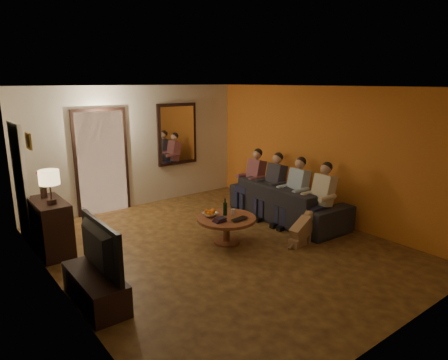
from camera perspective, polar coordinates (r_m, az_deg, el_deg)
floor at (r=6.71m, az=-0.47°, el=-9.61°), size 5.00×6.00×0.01m
ceiling at (r=6.15m, az=-0.52°, el=13.18°), size 5.00×6.00×0.01m
back_wall at (r=8.84m, az=-12.38°, el=4.63°), size 5.00×0.02×2.60m
front_wall at (r=4.40m, az=24.00°, el=-5.64°), size 5.00×0.02×2.60m
left_wall at (r=5.24m, az=-22.85°, el=-2.50°), size 0.02×6.00×2.60m
right_wall at (r=8.04m, az=13.88°, el=3.64°), size 0.02×6.00×2.60m
orange_accent at (r=8.03m, az=13.83°, el=3.63°), size 0.01×6.00×2.60m
kitchen_doorway at (r=8.56m, az=-17.06°, el=2.34°), size 1.00×0.06×2.10m
door_trim at (r=8.55m, az=-17.04°, el=2.33°), size 1.12×0.04×2.22m
fridge_glimpse at (r=8.68m, az=-15.47°, el=1.60°), size 0.45×0.03×1.70m
mirror_frame at (r=9.24m, az=-6.71°, el=6.51°), size 1.00×0.05×1.40m
mirror_glass at (r=9.22m, az=-6.61°, el=6.49°), size 0.86×0.02×1.26m
white_door at (r=7.50m, az=-27.03°, el=-0.42°), size 0.06×0.85×2.04m
framed_art at (r=6.38m, az=-26.17°, el=5.02°), size 0.03×0.28×0.24m
art_canvas at (r=6.38m, az=-26.04°, el=5.04°), size 0.01×0.22×0.18m
dresser at (r=6.94m, az=-23.49°, el=-6.17°), size 0.45×0.97×0.87m
table_lamp at (r=6.54m, az=-23.60°, el=-0.93°), size 0.30×0.30×0.54m
flower_vase at (r=6.97m, az=-24.47°, el=-0.58°), size 0.14×0.14×0.44m
tv_stand at (r=5.35m, az=-17.88°, el=-14.49°), size 0.45×1.18×0.39m
tv at (r=5.13m, az=-18.32°, el=-9.30°), size 1.15×0.15×0.66m
sofa at (r=8.02m, az=9.00°, el=-2.99°), size 2.57×1.10×0.74m
person_a at (r=7.32m, az=13.64°, el=-2.99°), size 0.60×0.40×1.20m
person_b at (r=7.69m, az=10.17°, el=-1.99°), size 0.60×0.40×1.20m
person_c at (r=8.09m, az=7.03°, el=-1.08°), size 0.60×0.40×1.20m
person_d at (r=8.51m, az=4.20°, el=-0.25°), size 0.60×0.40×1.20m
dog at (r=6.86m, az=11.03°, el=-6.82°), size 0.59×0.31×0.56m
coffee_table at (r=6.83m, az=0.34°, el=-7.14°), size 1.22×1.22×0.45m
bowl at (r=6.81m, az=-2.00°, el=-4.92°), size 0.26×0.26×0.06m
oranges at (r=6.79m, az=-2.00°, el=-4.38°), size 0.20×0.20×0.08m
wine_bottle at (r=6.81m, az=0.16°, el=-3.82°), size 0.07×0.07×0.31m
wine_glass at (r=6.88m, az=1.27°, el=-4.55°), size 0.06×0.06×0.10m
book_stack at (r=6.54m, az=-0.64°, el=-5.69°), size 0.20×0.15×0.07m
laptop at (r=6.60m, az=2.54°, el=-5.71°), size 0.36×0.26×0.03m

